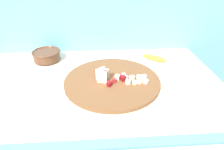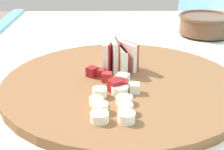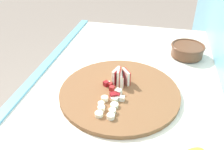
{
  "view_description": "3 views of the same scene",
  "coord_description": "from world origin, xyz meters",
  "px_view_note": "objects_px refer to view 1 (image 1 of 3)",
  "views": [
    {
      "loc": [
        0.03,
        -0.76,
        1.41
      ],
      "look_at": [
        0.09,
        0.02,
        0.95
      ],
      "focal_mm": 30.9,
      "sensor_mm": 36.0,
      "label": 1
    },
    {
      "loc": [
        0.64,
        -0.03,
        1.18
      ],
      "look_at": [
        0.13,
        -0.02,
        0.96
      ],
      "focal_mm": 52.4,
      "sensor_mm": 36.0,
      "label": 2
    },
    {
      "loc": [
        0.77,
        0.12,
        1.46
      ],
      "look_at": [
        0.06,
        -0.04,
        0.98
      ],
      "focal_mm": 37.75,
      "sensor_mm": 36.0,
      "label": 3
    }
  ],
  "objects_px": {
    "apple_dice_pile": "(117,79)",
    "cutting_board": "(112,81)",
    "apple_wedge_fan": "(102,75)",
    "ceramic_bowl": "(47,55)",
    "banana_peel": "(154,58)",
    "banana_slice_rows": "(136,79)"
  },
  "relations": [
    {
      "from": "apple_dice_pile",
      "to": "banana_slice_rows",
      "type": "bearing_deg",
      "value": -2.41
    },
    {
      "from": "banana_slice_rows",
      "to": "ceramic_bowl",
      "type": "bearing_deg",
      "value": 149.07
    },
    {
      "from": "banana_slice_rows",
      "to": "apple_wedge_fan",
      "type": "bearing_deg",
      "value": 174.04
    },
    {
      "from": "apple_wedge_fan",
      "to": "ceramic_bowl",
      "type": "xyz_separation_m",
      "value": [
        -0.31,
        0.26,
        -0.01
      ]
    },
    {
      "from": "cutting_board",
      "to": "banana_slice_rows",
      "type": "distance_m",
      "value": 0.11
    },
    {
      "from": "banana_slice_rows",
      "to": "apple_dice_pile",
      "type": "bearing_deg",
      "value": 177.59
    },
    {
      "from": "cutting_board",
      "to": "apple_wedge_fan",
      "type": "bearing_deg",
      "value": -177.35
    },
    {
      "from": "banana_slice_rows",
      "to": "ceramic_bowl",
      "type": "height_order",
      "value": "ceramic_bowl"
    },
    {
      "from": "apple_wedge_fan",
      "to": "ceramic_bowl",
      "type": "height_order",
      "value": "apple_wedge_fan"
    },
    {
      "from": "apple_dice_pile",
      "to": "banana_peel",
      "type": "bearing_deg",
      "value": 45.94
    },
    {
      "from": "apple_dice_pile",
      "to": "ceramic_bowl",
      "type": "relative_size",
      "value": 0.62
    },
    {
      "from": "ceramic_bowl",
      "to": "banana_peel",
      "type": "xyz_separation_m",
      "value": [
        0.62,
        -0.02,
        -0.03
      ]
    },
    {
      "from": "apple_wedge_fan",
      "to": "banana_slice_rows",
      "type": "distance_m",
      "value": 0.15
    },
    {
      "from": "apple_dice_pile",
      "to": "cutting_board",
      "type": "bearing_deg",
      "value": 146.16
    },
    {
      "from": "apple_dice_pile",
      "to": "apple_wedge_fan",
      "type": "bearing_deg",
      "value": 169.52
    },
    {
      "from": "apple_dice_pile",
      "to": "banana_peel",
      "type": "distance_m",
      "value": 0.35
    },
    {
      "from": "cutting_board",
      "to": "banana_slice_rows",
      "type": "relative_size",
      "value": 3.81
    },
    {
      "from": "cutting_board",
      "to": "ceramic_bowl",
      "type": "height_order",
      "value": "ceramic_bowl"
    },
    {
      "from": "apple_wedge_fan",
      "to": "ceramic_bowl",
      "type": "distance_m",
      "value": 0.4
    },
    {
      "from": "apple_wedge_fan",
      "to": "banana_slice_rows",
      "type": "xyz_separation_m",
      "value": [
        0.15,
        -0.02,
        -0.02
      ]
    },
    {
      "from": "apple_wedge_fan",
      "to": "banana_peel",
      "type": "bearing_deg",
      "value": 37.58
    },
    {
      "from": "apple_wedge_fan",
      "to": "apple_dice_pile",
      "type": "distance_m",
      "value": 0.07
    }
  ]
}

